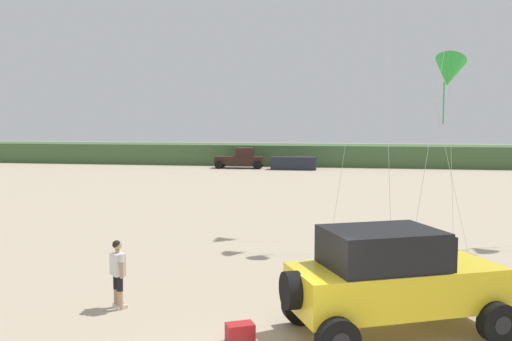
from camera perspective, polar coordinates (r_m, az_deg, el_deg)
dune_ridge at (r=59.49m, az=6.05°, el=1.60°), size 90.00×6.69×2.10m
jeep at (r=12.47m, az=13.62°, el=-10.48°), size 5.00×3.99×2.26m
person_watching at (r=14.15m, az=-13.74°, el=-9.73°), size 0.48×0.47×1.67m
cooler_box at (r=12.02m, az=-1.62°, el=-16.00°), size 0.66×0.58×0.38m
distant_pickup at (r=54.80m, az=-1.54°, el=1.22°), size 4.70×2.62×1.98m
distant_sedan at (r=53.25m, az=3.83°, el=0.74°), size 4.24×1.80×1.20m
kite_purple_stunt at (r=21.05m, az=18.86°, el=9.30°), size 1.51×2.49×6.87m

